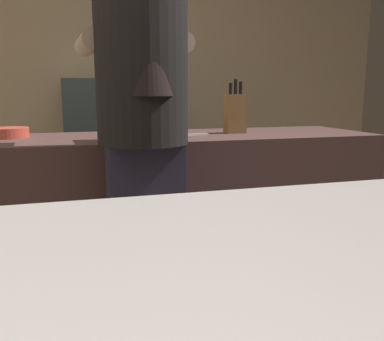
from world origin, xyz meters
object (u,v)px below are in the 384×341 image
Objects in this scene: knife_block at (235,113)px; mixing_bowl at (10,133)px; bottle_vinegar at (125,64)px; bartender at (143,125)px; chefs_knife at (186,135)px; bottle_soy at (151,67)px.

knife_block is 1.11m from mixing_bowl.
bottle_vinegar is (0.68, 0.99, 0.39)m from mixing_bowl.
bartender is 0.50m from chefs_knife.
bottle_soy is at bearing 102.68° from knife_block.
bartender reaches higher than bottle_vinegar.
bottle_soy reaches higher than mixing_bowl.
chefs_knife is 0.90× the size of bottle_vinegar.
chefs_knife is at bearing -9.77° from mixing_bowl.
bottle_soy is at bearing -1.66° from bottle_vinegar.
knife_block is 1.19m from bottle_vinegar.
bottle_vinegar is at bearing 178.34° from bottle_soy.
knife_block is 0.31m from chefs_knife.
bartender reaches higher than chefs_knife.
bartender is 6.59× the size of bottle_vinegar.
bartender is 7.74× the size of bottle_soy.
mixing_bowl is at bearing -131.15° from bottle_soy.
mixing_bowl is 1.36m from bottle_soy.
bottle_vinegar is at bearing -8.85° from bartender.
bottle_soy reaches higher than knife_block.
mixing_bowl is at bearing 155.07° from chefs_knife.
bottle_vinegar reaches higher than mixing_bowl.
knife_block is at bearing -77.32° from bottle_soy.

